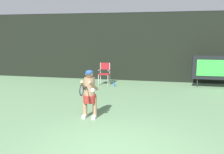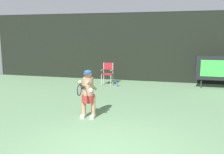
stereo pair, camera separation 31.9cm
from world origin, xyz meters
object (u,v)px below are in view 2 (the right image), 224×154
object	(u,v)px
tennis_player	(88,92)
scoreboard	(221,68)
umpire_chair	(108,72)
tennis_racket	(80,90)
water_bottle	(117,84)

from	to	relation	value
tennis_player	scoreboard	bearing A→B (deg)	49.13
umpire_chair	tennis_racket	size ratio (longest dim) A/B	1.79
tennis_racket	tennis_player	bearing A→B (deg)	90.66
water_bottle	tennis_racket	bearing A→B (deg)	-88.46
scoreboard	umpire_chair	xyz separation A→B (m)	(-5.29, -0.28, -0.33)
scoreboard	water_bottle	bearing A→B (deg)	-171.37
scoreboard	water_bottle	world-z (taller)	scoreboard
water_bottle	tennis_racket	xyz separation A→B (m)	(0.14, -5.13, 0.85)
scoreboard	umpire_chair	distance (m)	5.31
umpire_chair	tennis_player	xyz separation A→B (m)	(0.75, -4.97, 0.16)
scoreboard	umpire_chair	size ratio (longest dim) A/B	2.04
umpire_chair	water_bottle	world-z (taller)	umpire_chair
tennis_player	water_bottle	bearing A→B (deg)	92.11
tennis_player	tennis_racket	bearing A→B (deg)	-92.83
water_bottle	tennis_player	world-z (taller)	tennis_player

